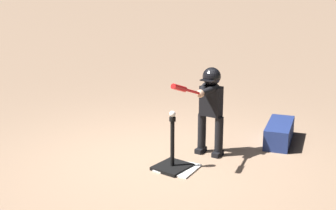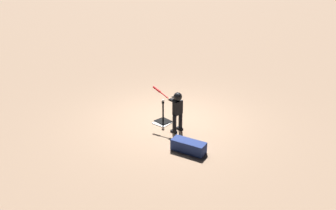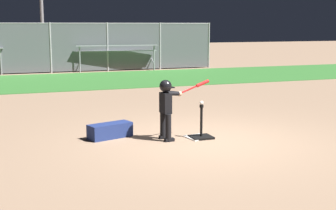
{
  "view_description": "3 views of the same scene",
  "coord_description": "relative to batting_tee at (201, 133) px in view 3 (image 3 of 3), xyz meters",
  "views": [
    {
      "loc": [
        4.17,
        3.34,
        2.21
      ],
      "look_at": [
        -0.1,
        0.08,
        0.73
      ],
      "focal_mm": 50.0,
      "sensor_mm": 36.0,
      "label": 1
    },
    {
      "loc": [
        -6.34,
        5.89,
        4.18
      ],
      "look_at": [
        -0.32,
        0.37,
        0.69
      ],
      "focal_mm": 35.0,
      "sensor_mm": 36.0,
      "label": 2
    },
    {
      "loc": [
        -3.52,
        -7.68,
        2.12
      ],
      "look_at": [
        -0.7,
        0.07,
        0.71
      ],
      "focal_mm": 50.0,
      "sensor_mm": 36.0,
      "label": 3
    }
  ],
  "objects": [
    {
      "name": "ground_plane",
      "position": [
        -0.03,
        -0.24,
        -0.09
      ],
      "size": [
        90.0,
        90.0,
        0.0
      ],
      "primitive_type": "plane",
      "color": "#93755B"
    },
    {
      "name": "grass_outfield_strip",
      "position": [
        -0.03,
        10.14,
        -0.08
      ],
      "size": [
        56.0,
        5.81,
        0.02
      ],
      "primitive_type": "cube",
      "color": "#33702D",
      "rests_on": "ground_plane"
    },
    {
      "name": "backstop_fence",
      "position": [
        -0.03,
        13.59,
        1.08
      ],
      "size": [
        13.02,
        0.08,
        2.24
      ],
      "color": "#9E9EA3",
      "rests_on": "ground_plane"
    },
    {
      "name": "home_plate",
      "position": [
        -0.03,
        0.06,
        -0.08
      ],
      "size": [
        0.5,
        0.5,
        0.02
      ],
      "primitive_type": "cube",
      "rotation": [
        0.0,
        0.0,
        0.16
      ],
      "color": "white",
      "rests_on": "ground_plane"
    },
    {
      "name": "batting_tee",
      "position": [
        0.0,
        0.0,
        0.0
      ],
      "size": [
        0.41,
        0.37,
        0.64
      ],
      "color": "black",
      "rests_on": "ground_plane"
    },
    {
      "name": "batter_child",
      "position": [
        -0.65,
        0.09,
        0.63
      ],
      "size": [
        1.02,
        0.36,
        1.13
      ],
      "color": "black",
      "rests_on": "ground_plane"
    },
    {
      "name": "baseball",
      "position": [
        -0.0,
        -0.0,
        0.59
      ],
      "size": [
        0.07,
        0.07,
        0.07
      ],
      "primitive_type": "sphere",
      "color": "white",
      "rests_on": "batting_tee"
    },
    {
      "name": "bleachers_right_center",
      "position": [
        1.73,
        14.32,
        0.51
      ],
      "size": [
        3.94,
        2.79,
        1.24
      ],
      "color": "#93969E",
      "rests_on": "ground_plane"
    },
    {
      "name": "equipment_bag",
      "position": [
        -1.62,
        0.62,
        0.05
      ],
      "size": [
        0.9,
        0.56,
        0.28
      ],
      "primitive_type": "cube",
      "rotation": [
        0.0,
        0.0,
        0.31
      ],
      "color": "navy",
      "rests_on": "ground_plane"
    }
  ]
}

